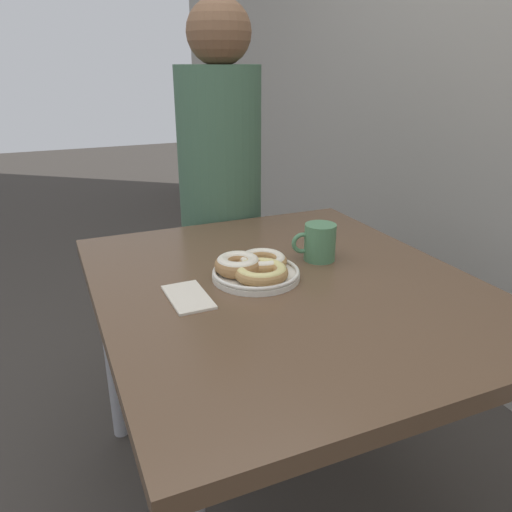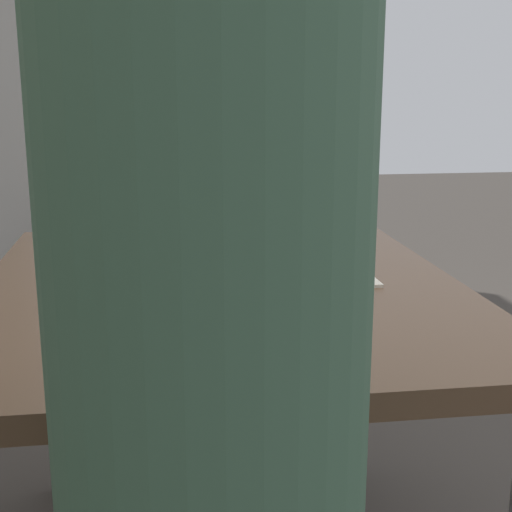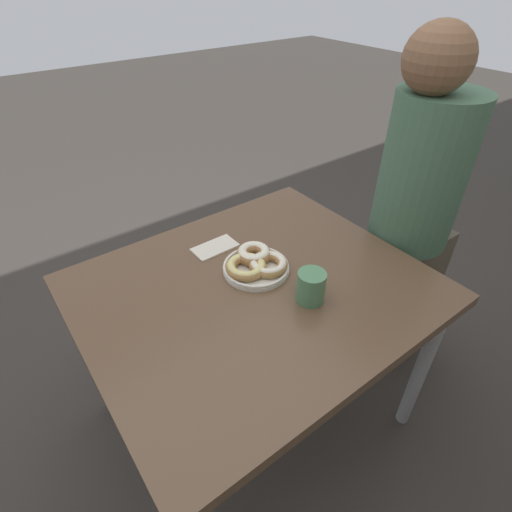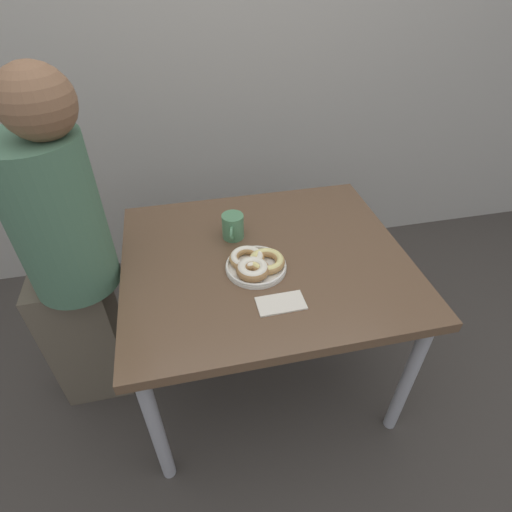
{
  "view_description": "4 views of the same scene",
  "coord_description": "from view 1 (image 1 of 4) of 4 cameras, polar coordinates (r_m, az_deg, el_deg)",
  "views": [
    {
      "loc": [
        1.01,
        -0.39,
        1.22
      ],
      "look_at": [
        -0.05,
        0.07,
        0.77
      ],
      "focal_mm": 35.0,
      "sensor_mm": 36.0,
      "label": 1
    },
    {
      "loc": [
        -1.31,
        0.25,
        1.08
      ],
      "look_at": [
        -0.05,
        0.07,
        0.77
      ],
      "focal_mm": 50.0,
      "sensor_mm": 36.0,
      "label": 2
    },
    {
      "loc": [
        0.57,
        0.9,
        1.55
      ],
      "look_at": [
        -0.05,
        0.07,
        0.77
      ],
      "focal_mm": 28.0,
      "sensor_mm": 36.0,
      "label": 3
    },
    {
      "loc": [
        -0.28,
        -1.0,
        1.67
      ],
      "look_at": [
        -0.05,
        0.07,
        0.77
      ],
      "focal_mm": 28.0,
      "sensor_mm": 36.0,
      "label": 4
    }
  ],
  "objects": [
    {
      "name": "coffee_mug",
      "position": [
        1.37,
        7.21,
        1.62
      ],
      "size": [
        0.09,
        0.12,
        0.1
      ],
      "color": "#4C7F56",
      "rests_on": "dining_table"
    },
    {
      "name": "person_figure",
      "position": [
        1.88,
        -4.13,
        6.44
      ],
      "size": [
        0.37,
        0.3,
        1.41
      ],
      "color": "brown",
      "rests_on": "ground_plane"
    },
    {
      "name": "ground_plane",
      "position": [
        1.63,
        -1.86,
        -27.11
      ],
      "size": [
        14.0,
        14.0,
        0.0
      ],
      "primitive_type": "plane",
      "color": "#38332D"
    },
    {
      "name": "donut_plate",
      "position": [
        1.25,
        -0.18,
        -1.36
      ],
      "size": [
        0.25,
        0.24,
        0.06
      ],
      "color": "silver",
      "rests_on": "dining_table"
    },
    {
      "name": "napkin",
      "position": [
        1.17,
        -7.77,
        -4.65
      ],
      "size": [
        0.16,
        0.09,
        0.01
      ],
      "color": "beige",
      "rests_on": "dining_table"
    },
    {
      "name": "dining_table",
      "position": [
        1.28,
        3.4,
        -5.88
      ],
      "size": [
        1.06,
        0.91,
        0.71
      ],
      "color": "brown",
      "rests_on": "ground_plane"
    }
  ]
}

